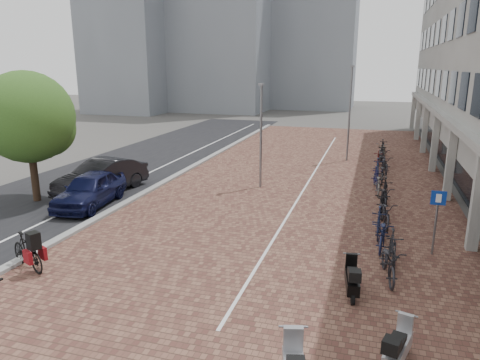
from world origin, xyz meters
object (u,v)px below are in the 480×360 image
object	(u,v)px
hero_bike	(27,251)
scooter_mid	(352,278)
parking_sign	(437,213)
car_navy	(90,189)
car_dark	(102,177)
scooter_front	(398,347)

from	to	relation	value
hero_bike	scooter_mid	xyz separation A→B (m)	(9.59, 1.25, -0.08)
scooter_mid	parking_sign	distance (m)	4.33
car_navy	car_dark	bearing A→B (deg)	103.42
car_dark	parking_sign	world-z (taller)	parking_sign
car_navy	hero_bike	distance (m)	6.35
car_navy	car_dark	world-z (taller)	car_dark
scooter_front	parking_sign	distance (m)	6.51
car_navy	scooter_front	size ratio (longest dim) A/B	2.97
scooter_front	car_navy	bearing A→B (deg)	165.25
hero_bike	scooter_front	distance (m)	10.78
scooter_front	scooter_mid	size ratio (longest dim) A/B	1.00
parking_sign	car_navy	bearing A→B (deg)	174.68
scooter_front	scooter_mid	distance (m)	3.03
car_dark	scooter_mid	world-z (taller)	car_dark
scooter_front	scooter_mid	world-z (taller)	scooter_front
car_dark	parking_sign	bearing A→B (deg)	-0.27
car_navy	parking_sign	xyz separation A→B (m)	(14.00, -1.30, 0.70)
car_dark	hero_bike	world-z (taller)	car_dark
scooter_front	parking_sign	bearing A→B (deg)	94.25
car_dark	car_navy	bearing A→B (deg)	-58.12
scooter_front	parking_sign	size ratio (longest dim) A/B	0.67
parking_sign	scooter_mid	bearing A→B (deg)	-124.74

